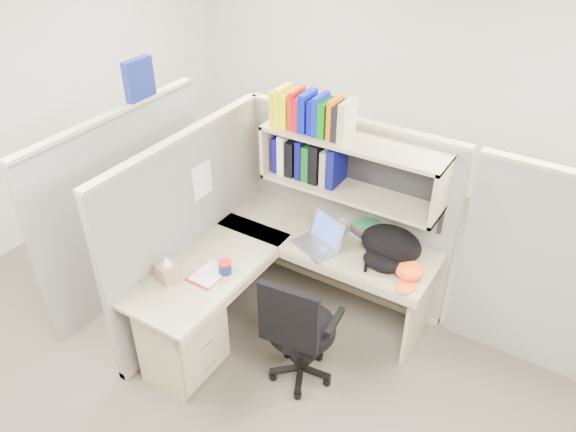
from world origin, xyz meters
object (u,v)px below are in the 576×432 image
Objects in this scene: desk at (222,311)px; task_chair at (299,345)px; snack_canister at (225,267)px; backpack at (388,248)px; laptop at (316,235)px.

desk is 0.63m from task_chair.
snack_canister is 0.10× the size of task_chair.
backpack is at bearing 67.80° from task_chair.
desk is at bearing -78.20° from snack_canister.
task_chair is (-0.30, -0.74, -0.51)m from backpack.
snack_canister is at bearing -146.73° from backpack.
desk is 0.36m from snack_canister.
backpack is (0.54, 0.11, 0.01)m from laptop.
laptop reaches higher than snack_canister.
desk is at bearing -173.19° from task_chair.
task_chair is at bearing -47.88° from laptop.
snack_canister is (-0.02, 0.10, 0.34)m from desk.
desk is 1.30m from backpack.
backpack reaches higher than snack_canister.
snack_canister is (-0.40, -0.61, -0.07)m from laptop.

